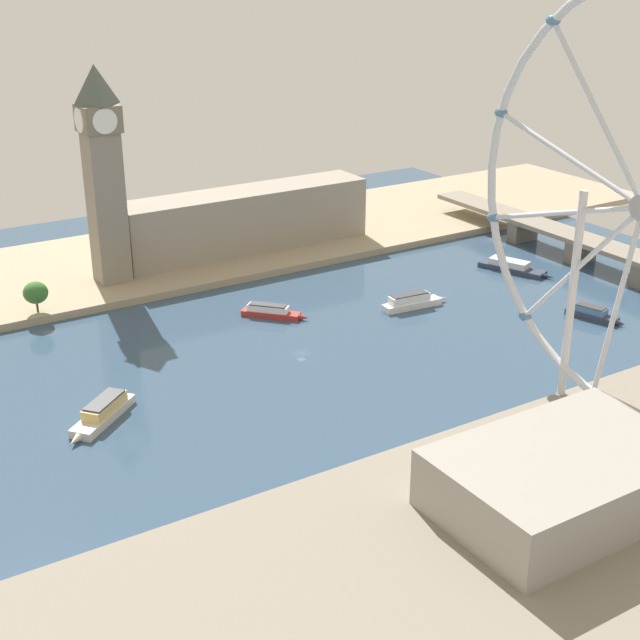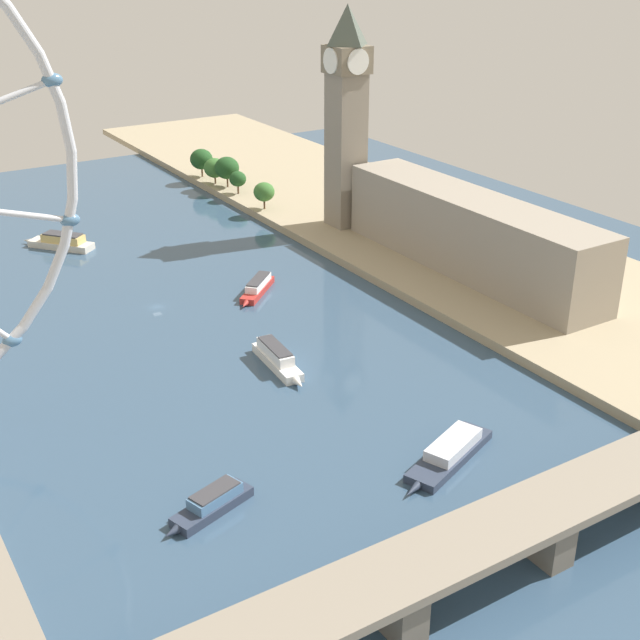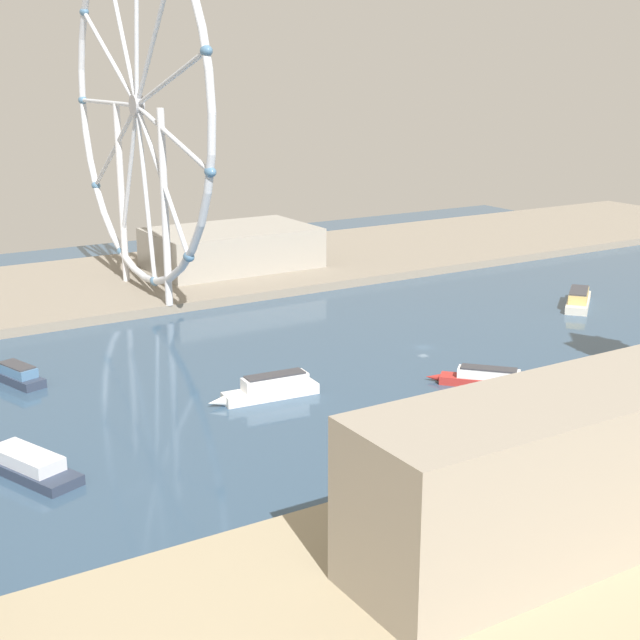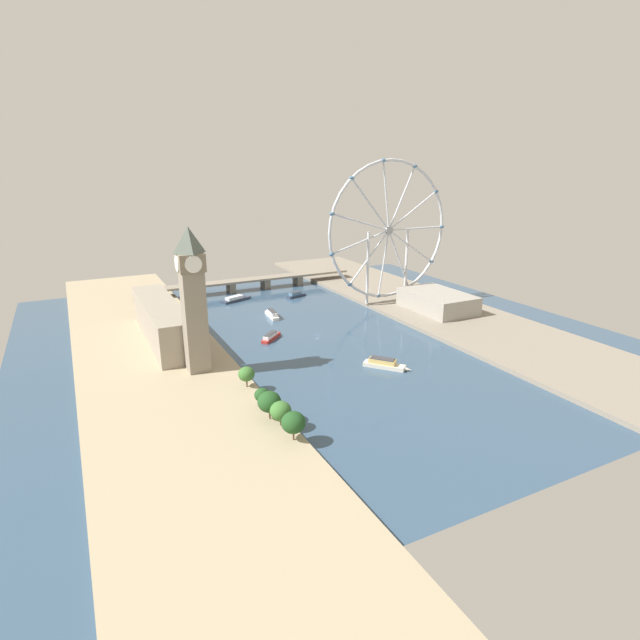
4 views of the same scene
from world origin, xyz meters
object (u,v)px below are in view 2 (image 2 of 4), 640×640
object	(u,v)px
parliament_block	(470,233)
tour_boat_1	(257,287)
tour_boat_3	(212,503)
clock_tower	(346,115)
tour_boat_0	(277,358)
river_bridge	(471,549)
tour_boat_2	(450,452)
tour_boat_4	(61,242)

from	to	relation	value
parliament_block	tour_boat_1	distance (m)	76.09
tour_boat_1	tour_boat_3	world-z (taller)	tour_boat_3
clock_tower	tour_boat_0	bearing A→B (deg)	47.34
parliament_block	river_bridge	size ratio (longest dim) A/B	0.53
river_bridge	clock_tower	bearing A→B (deg)	-117.23
parliament_block	tour_boat_2	bearing A→B (deg)	47.06
tour_boat_1	tour_boat_3	bearing A→B (deg)	14.22
tour_boat_0	parliament_block	bearing A→B (deg)	109.71
river_bridge	tour_boat_4	xyz separation A→B (m)	(9.57, -225.56, -6.01)
parliament_block	tour_boat_3	distance (m)	154.06
tour_boat_4	tour_boat_1	bearing A→B (deg)	168.56
river_bridge	tour_boat_3	world-z (taller)	river_bridge
tour_boat_2	tour_boat_4	xyz separation A→B (m)	(33.68, -191.59, 0.55)
river_bridge	tour_boat_3	bearing A→B (deg)	-55.79
parliament_block	tour_boat_0	size ratio (longest dim) A/B	4.04
tour_boat_3	tour_boat_1	bearing A→B (deg)	-140.25
parliament_block	tour_boat_3	size ratio (longest dim) A/B	5.03
tour_boat_3	clock_tower	bearing A→B (deg)	-149.62
tour_boat_1	tour_boat_2	size ratio (longest dim) A/B	0.65
clock_tower	tour_boat_3	xyz separation A→B (m)	(125.86, 138.55, -45.00)
tour_boat_2	parliament_block	bearing A→B (deg)	-154.24
tour_boat_1	tour_boat_3	distance (m)	118.96
clock_tower	tour_boat_3	size ratio (longest dim) A/B	3.74
river_bridge	tour_boat_1	world-z (taller)	river_bridge
clock_tower	river_bridge	xyz separation A→B (m)	(94.80, 184.24, -38.54)
tour_boat_3	parliament_block	bearing A→B (deg)	-168.69
tour_boat_0	tour_boat_3	world-z (taller)	tour_boat_0
tour_boat_4	parliament_block	bearing A→B (deg)	-172.97
tour_boat_0	tour_boat_3	xyz separation A→B (m)	(44.12, 49.86, -0.45)
tour_boat_1	tour_boat_2	xyz separation A→B (m)	(9.42, 111.62, -0.14)
tour_boat_3	tour_boat_4	size ratio (longest dim) A/B	0.86
tour_boat_1	tour_boat_0	bearing A→B (deg)	24.85
tour_boat_2	tour_boat_1	bearing A→B (deg)	-116.12
clock_tower	tour_boat_0	xyz separation A→B (m)	(81.74, 88.69, -44.55)
tour_boat_2	tour_boat_3	xyz separation A→B (m)	(55.17, -11.72, 0.11)
clock_tower	tour_boat_0	size ratio (longest dim) A/B	3.00
tour_boat_1	tour_boat_4	bearing A→B (deg)	-104.57
clock_tower	tour_boat_4	bearing A→B (deg)	-21.60
parliament_block	river_bridge	xyz separation A→B (m)	(103.53, 119.32, -7.68)
clock_tower	tour_boat_2	bearing A→B (deg)	64.81
tour_boat_0	tour_boat_1	size ratio (longest dim) A/B	1.32
clock_tower	tour_boat_1	xyz separation A→B (m)	(61.27, 38.65, -44.97)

